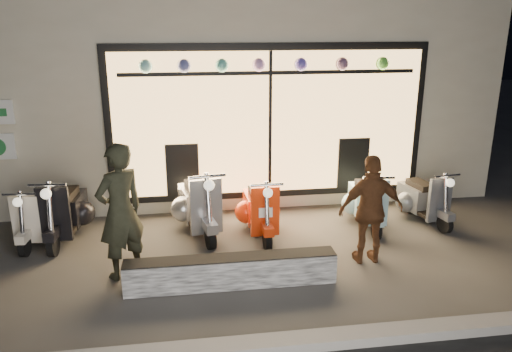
{
  "coord_description": "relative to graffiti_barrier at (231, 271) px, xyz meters",
  "views": [
    {
      "loc": [
        -0.64,
        -6.26,
        3.21
      ],
      "look_at": [
        0.37,
        0.6,
        1.05
      ],
      "focal_mm": 35.0,
      "sensor_mm": 36.0,
      "label": 1
    }
  ],
  "objects": [
    {
      "name": "scooter_red",
      "position": [
        0.61,
        1.67,
        0.18
      ],
      "size": [
        0.43,
        1.32,
        0.95
      ],
      "rotation": [
        0.0,
        0.0,
        0.02
      ],
      "color": "black",
      "rests_on": "ground"
    },
    {
      "name": "scooter_blue",
      "position": [
        2.41,
        1.77,
        0.18
      ],
      "size": [
        0.5,
        1.32,
        0.94
      ],
      "rotation": [
        0.0,
        0.0,
        -0.1
      ],
      "color": "black",
      "rests_on": "ground"
    },
    {
      "name": "scooter_grey",
      "position": [
        3.39,
        1.8,
        0.16
      ],
      "size": [
        0.54,
        1.27,
        0.9
      ],
      "rotation": [
        0.0,
        0.0,
        0.17
      ],
      "color": "black",
      "rests_on": "ground"
    },
    {
      "name": "scooter_silver",
      "position": [
        -0.34,
        1.88,
        0.23
      ],
      "size": [
        0.66,
        1.5,
        1.07
      ],
      "rotation": [
        0.0,
        0.0,
        0.19
      ],
      "color": "black",
      "rests_on": "ground"
    },
    {
      "name": "scooter_black",
      "position": [
        -2.37,
        1.94,
        0.21
      ],
      "size": [
        0.51,
        1.42,
        1.02
      ],
      "rotation": [
        0.0,
        0.0,
        -0.07
      ],
      "color": "black",
      "rests_on": "ground"
    },
    {
      "name": "woman",
      "position": [
        1.95,
        0.4,
        0.56
      ],
      "size": [
        0.9,
        0.37,
        1.53
      ],
      "primitive_type": "imported",
      "rotation": [
        0.0,
        0.0,
        3.14
      ],
      "color": "#57321B",
      "rests_on": "ground"
    },
    {
      "name": "ground",
      "position": [
        0.13,
        0.65,
        -0.2
      ],
      "size": [
        40.0,
        40.0,
        0.0
      ],
      "primitive_type": "plane",
      "color": "#383533",
      "rests_on": "ground"
    },
    {
      "name": "kerb",
      "position": [
        0.13,
        -1.35,
        -0.14
      ],
      "size": [
        40.0,
        0.25,
        0.12
      ],
      "primitive_type": "cube",
      "color": "slate",
      "rests_on": "ground"
    },
    {
      "name": "man",
      "position": [
        -1.36,
        0.48,
        0.7
      ],
      "size": [
        0.78,
        0.74,
        1.79
      ],
      "primitive_type": "imported",
      "rotation": [
        0.0,
        0.0,
        3.81
      ],
      "color": "black",
      "rests_on": "ground"
    },
    {
      "name": "scooter_cream",
      "position": [
        -2.77,
        1.9,
        0.16
      ],
      "size": [
        0.46,
        1.25,
        0.89
      ],
      "rotation": [
        0.0,
        0.0,
        -0.08
      ],
      "color": "black",
      "rests_on": "ground"
    },
    {
      "name": "graffiti_barrier",
      "position": [
        0.0,
        0.0,
        0.0
      ],
      "size": [
        2.65,
        0.28,
        0.4
      ],
      "primitive_type": "cube",
      "color": "black",
      "rests_on": "ground"
    },
    {
      "name": "shop_building",
      "position": [
        0.14,
        5.63,
        1.9
      ],
      "size": [
        10.2,
        6.23,
        4.2
      ],
      "color": "beige",
      "rests_on": "ground"
    }
  ]
}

